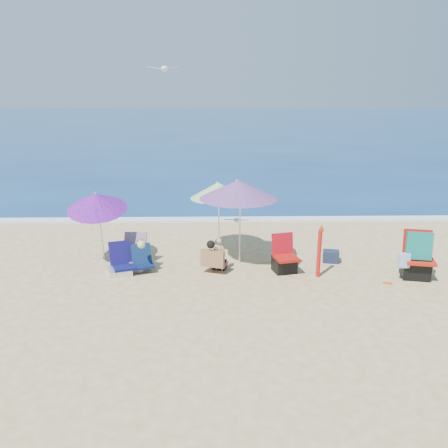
{
  "coord_description": "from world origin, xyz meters",
  "views": [
    {
      "loc": [
        -0.49,
        -8.93,
        4.1
      ],
      "look_at": [
        -0.3,
        1.0,
        1.1
      ],
      "focal_mm": 36.4,
      "sensor_mm": 36.0,
      "label": 1
    }
  ],
  "objects_px": {
    "camp_chair_left": "(284,261)",
    "seagull": "(165,69)",
    "umbrella_blue": "(97,201)",
    "furled_umbrella": "(319,249)",
    "chair_rainbow": "(134,259)",
    "umbrella_turquoise": "(238,189)",
    "person_center": "(216,256)",
    "chair_navy": "(121,266)",
    "umbrella_striped": "(218,190)",
    "person_left": "(142,255)",
    "camp_chair_right": "(416,261)"
  },
  "relations": [
    {
      "from": "person_left",
      "to": "seagull",
      "type": "relative_size",
      "value": 1.0
    },
    {
      "from": "umbrella_blue",
      "to": "person_center",
      "type": "distance_m",
      "value": 3.05
    },
    {
      "from": "umbrella_turquoise",
      "to": "chair_navy",
      "type": "bearing_deg",
      "value": -168.97
    },
    {
      "from": "umbrella_blue",
      "to": "chair_rainbow",
      "type": "bearing_deg",
      "value": -13.83
    },
    {
      "from": "camp_chair_right",
      "to": "umbrella_striped",
      "type": "bearing_deg",
      "value": 157.94
    },
    {
      "from": "furled_umbrella",
      "to": "seagull",
      "type": "bearing_deg",
      "value": 148.61
    },
    {
      "from": "camp_chair_right",
      "to": "person_center",
      "type": "height_order",
      "value": "camp_chair_right"
    },
    {
      "from": "chair_rainbow",
      "to": "camp_chair_left",
      "type": "distance_m",
      "value": 3.54
    },
    {
      "from": "umbrella_turquoise",
      "to": "chair_navy",
      "type": "relative_size",
      "value": 2.93
    },
    {
      "from": "chair_rainbow",
      "to": "seagull",
      "type": "distance_m",
      "value": 4.63
    },
    {
      "from": "umbrella_striped",
      "to": "chair_navy",
      "type": "relative_size",
      "value": 2.48
    },
    {
      "from": "chair_rainbow",
      "to": "camp_chair_left",
      "type": "xyz_separation_m",
      "value": [
        3.53,
        -0.34,
        0.06
      ]
    },
    {
      "from": "umbrella_striped",
      "to": "seagull",
      "type": "xyz_separation_m",
      "value": [
        -1.27,
        0.47,
        2.9
      ]
    },
    {
      "from": "camp_chair_left",
      "to": "person_left",
      "type": "distance_m",
      "value": 3.3
    },
    {
      "from": "umbrella_striped",
      "to": "person_center",
      "type": "height_order",
      "value": "umbrella_striped"
    },
    {
      "from": "camp_chair_left",
      "to": "umbrella_turquoise",
      "type": "bearing_deg",
      "value": 155.38
    },
    {
      "from": "chair_rainbow",
      "to": "camp_chair_left",
      "type": "relative_size",
      "value": 0.88
    },
    {
      "from": "chair_rainbow",
      "to": "seagull",
      "type": "relative_size",
      "value": 0.95
    },
    {
      "from": "furled_umbrella",
      "to": "chair_navy",
      "type": "xyz_separation_m",
      "value": [
        -4.48,
        0.26,
        -0.48
      ]
    },
    {
      "from": "camp_chair_right",
      "to": "umbrella_turquoise",
      "type": "bearing_deg",
      "value": 167.19
    },
    {
      "from": "umbrella_blue",
      "to": "furled_umbrella",
      "type": "bearing_deg",
      "value": -9.44
    },
    {
      "from": "camp_chair_left",
      "to": "person_left",
      "type": "xyz_separation_m",
      "value": [
        -3.3,
        0.18,
        0.11
      ]
    },
    {
      "from": "chair_navy",
      "to": "seagull",
      "type": "height_order",
      "value": "seagull"
    },
    {
      "from": "camp_chair_left",
      "to": "seagull",
      "type": "height_order",
      "value": "seagull"
    },
    {
      "from": "camp_chair_left",
      "to": "camp_chair_right",
      "type": "xyz_separation_m",
      "value": [
        2.87,
        -0.41,
        0.14
      ]
    },
    {
      "from": "umbrella_blue",
      "to": "seagull",
      "type": "distance_m",
      "value": 3.59
    },
    {
      "from": "umbrella_turquoise",
      "to": "chair_rainbow",
      "type": "relative_size",
      "value": 2.83
    },
    {
      "from": "umbrella_turquoise",
      "to": "person_left",
      "type": "bearing_deg",
      "value": -172.36
    },
    {
      "from": "person_center",
      "to": "chair_navy",
      "type": "bearing_deg",
      "value": -178.12
    },
    {
      "from": "umbrella_turquoise",
      "to": "seagull",
      "type": "distance_m",
      "value": 3.47
    },
    {
      "from": "umbrella_striped",
      "to": "camp_chair_left",
      "type": "relative_size",
      "value": 2.1
    },
    {
      "from": "furled_umbrella",
      "to": "camp_chair_left",
      "type": "bearing_deg",
      "value": 157.35
    },
    {
      "from": "furled_umbrella",
      "to": "person_left",
      "type": "bearing_deg",
      "value": 173.13
    },
    {
      "from": "umbrella_blue",
      "to": "person_center",
      "type": "bearing_deg",
      "value": -10.48
    },
    {
      "from": "chair_navy",
      "to": "person_left",
      "type": "xyz_separation_m",
      "value": [
        0.45,
        0.23,
        0.19
      ]
    },
    {
      "from": "umbrella_turquoise",
      "to": "person_center",
      "type": "xyz_separation_m",
      "value": [
        -0.52,
        -0.45,
        -1.46
      ]
    },
    {
      "from": "furled_umbrella",
      "to": "camp_chair_right",
      "type": "distance_m",
      "value": 2.17
    },
    {
      "from": "seagull",
      "to": "chair_navy",
      "type": "bearing_deg",
      "value": -117.07
    },
    {
      "from": "camp_chair_left",
      "to": "umbrella_blue",
      "type": "bearing_deg",
      "value": 172.91
    },
    {
      "from": "umbrella_striped",
      "to": "camp_chair_right",
      "type": "height_order",
      "value": "umbrella_striped"
    },
    {
      "from": "umbrella_turquoise",
      "to": "person_center",
      "type": "distance_m",
      "value": 1.62
    },
    {
      "from": "person_left",
      "to": "seagull",
      "type": "bearing_deg",
      "value": 72.97
    },
    {
      "from": "chair_rainbow",
      "to": "person_left",
      "type": "bearing_deg",
      "value": -34.41
    },
    {
      "from": "chair_navy",
      "to": "person_center",
      "type": "distance_m",
      "value": 2.19
    },
    {
      "from": "umbrella_turquoise",
      "to": "chair_rainbow",
      "type": "xyz_separation_m",
      "value": [
        -2.47,
        -0.14,
        -1.64
      ]
    },
    {
      "from": "camp_chair_left",
      "to": "seagull",
      "type": "relative_size",
      "value": 1.08
    },
    {
      "from": "umbrella_striped",
      "to": "chair_rainbow",
      "type": "height_order",
      "value": "umbrella_striped"
    },
    {
      "from": "umbrella_turquoise",
      "to": "furled_umbrella",
      "type": "bearing_deg",
      "value": -23.83
    },
    {
      "from": "umbrella_blue",
      "to": "person_left",
      "type": "xyz_separation_m",
      "value": [
        1.04,
        -0.36,
        -1.19
      ]
    },
    {
      "from": "chair_navy",
      "to": "camp_chair_left",
      "type": "relative_size",
      "value": 0.85
    }
  ]
}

